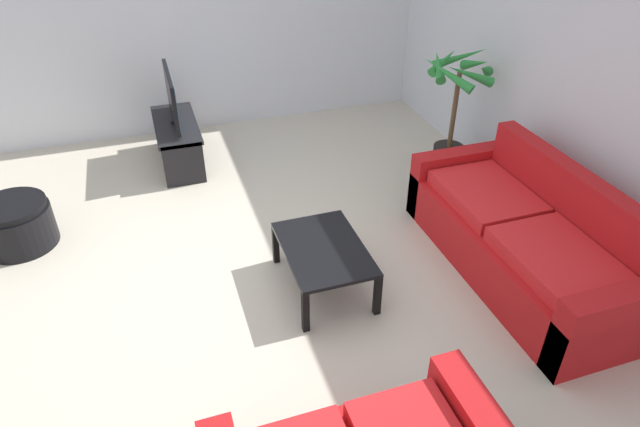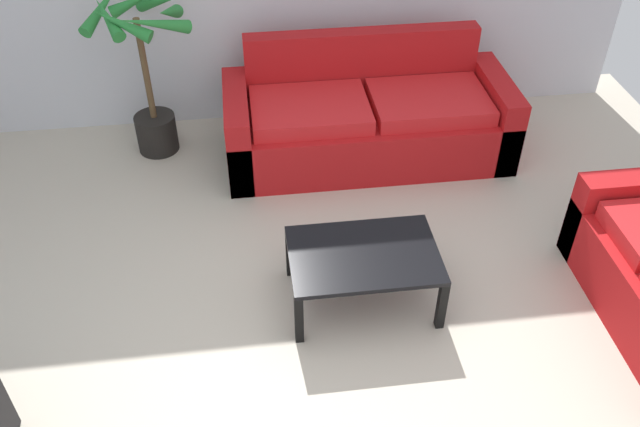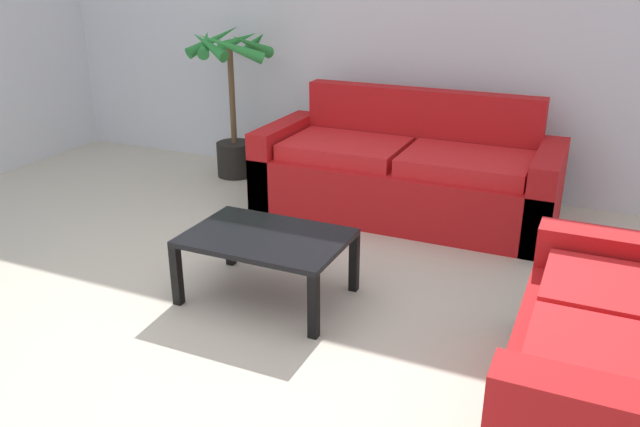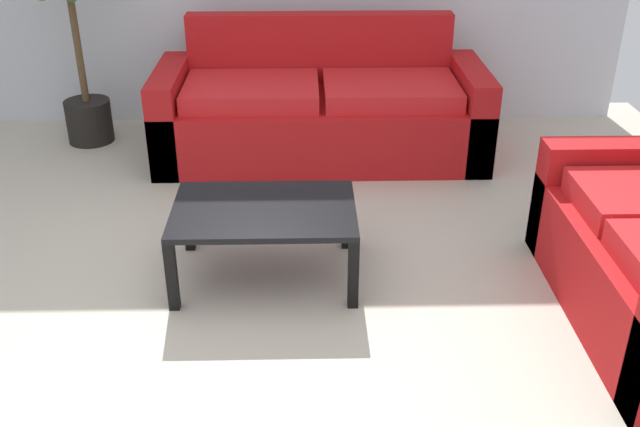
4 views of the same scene
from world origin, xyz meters
TOP-DOWN VIEW (x-y plane):
  - ground_plane at (0.00, 0.00)m, footprint 6.60×6.60m
  - wall_back at (0.00, 3.00)m, footprint 6.00×0.06m
  - couch_main at (0.70, 2.28)m, footprint 2.21×0.90m
  - couch_loveseat at (2.28, 0.26)m, footprint 0.90×1.47m
  - coffee_table at (0.38, 0.68)m, footprint 0.90×0.61m
  - potted_palm at (-0.97, 2.54)m, footprint 0.82×0.81m

SIDE VIEW (x-z plane):
  - ground_plane at x=0.00m, z-range 0.00..0.00m
  - couch_loveseat at x=2.28m, z-range -0.15..0.75m
  - couch_main at x=0.70m, z-range -0.15..0.75m
  - coffee_table at x=0.38m, z-range 0.14..0.53m
  - potted_palm at x=-0.97m, z-range 0.01..1.33m
  - wall_back at x=0.00m, z-range 0.00..2.70m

